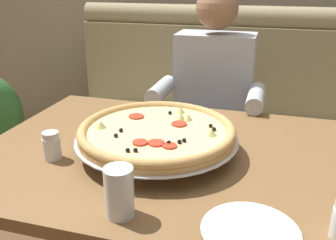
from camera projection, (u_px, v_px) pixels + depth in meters
booth_bench at (212, 133)px, 2.25m from camera, size 1.82×0.78×1.13m
dining_table at (170, 172)px, 1.31m from camera, size 1.33×0.96×0.72m
diner_main at (210, 98)px, 1.89m from camera, size 0.54×0.64×1.27m
pizza at (157, 132)px, 1.25m from camera, size 0.55×0.55×0.11m
shaker_pepper_flakes at (52, 148)px, 1.22m from camera, size 0.06×0.06×0.10m
plate_near_left at (250, 229)px, 0.87m from camera, size 0.24×0.24×0.02m
drinking_glass at (119, 194)px, 0.92m from camera, size 0.08×0.08×0.13m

